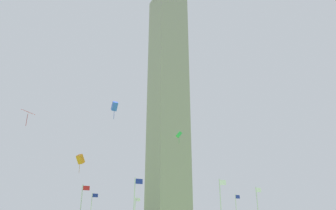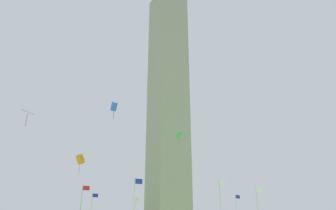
% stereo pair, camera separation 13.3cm
% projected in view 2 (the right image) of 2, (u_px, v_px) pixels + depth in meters
% --- Properties ---
extents(obelisk_monument, '(5.97, 5.97, 54.26)m').
position_uv_depth(obelisk_monument, '(168.00, 87.00, 59.48)').
color(obelisk_monument, gray).
rests_on(obelisk_monument, ground).
extents(flagpole_sw, '(1.12, 0.14, 8.03)m').
position_uv_depth(flagpole_sw, '(134.00, 207.00, 38.45)').
color(flagpole_sw, silver).
rests_on(flagpole_sw, ground).
extents(flagpole_w, '(1.12, 0.14, 8.03)m').
position_uv_depth(flagpole_w, '(221.00, 208.00, 39.39)').
color(flagpole_w, silver).
rests_on(flagpole_w, ground).
extents(kite_green_box, '(1.03, 0.70, 1.89)m').
position_uv_depth(kite_green_box, '(179.00, 135.00, 48.55)').
color(kite_green_box, green).
extents(kite_orange_box, '(1.57, 1.41, 2.89)m').
position_uv_depth(kite_orange_box, '(80.00, 159.00, 47.97)').
color(kite_orange_box, orange).
extents(kite_red_diamond, '(1.44, 1.43, 1.71)m').
position_uv_depth(kite_red_diamond, '(28.00, 113.00, 31.85)').
color(kite_red_diamond, red).
extents(kite_blue_box, '(0.55, 0.98, 1.98)m').
position_uv_depth(kite_blue_box, '(114.00, 106.00, 33.39)').
color(kite_blue_box, blue).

